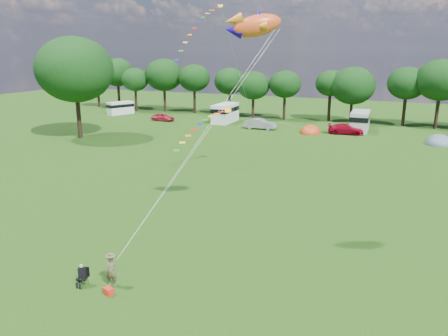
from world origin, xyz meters
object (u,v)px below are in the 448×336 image
at_px(car_c, 346,129).
at_px(camp_chair, 83,272).
at_px(campervan_b, 225,112).
at_px(kite_flyer, 111,271).
at_px(campervan_a, 120,108).
at_px(big_tree, 75,70).
at_px(car_b, 260,124).
at_px(fish_kite, 252,26).
at_px(car_a, 163,117).
at_px(tent_orange, 310,133).
at_px(campervan_c, 360,121).
at_px(tent_greyblue, 439,144).

height_order(car_c, camp_chair, car_c).
distance_m(campervan_b, kite_flyer, 51.71).
xyz_separation_m(campervan_a, campervan_b, (21.25, -0.57, 0.38)).
height_order(big_tree, campervan_a, big_tree).
relative_size(car_b, fish_kite, 1.31).
height_order(car_c, fish_kite, fish_kite).
bearing_deg(kite_flyer, car_b, 77.48).
xyz_separation_m(campervan_b, fish_kite, (19.42, -40.85, 11.27)).
bearing_deg(car_a, tent_orange, -94.59).
distance_m(car_a, camp_chair, 52.59).
xyz_separation_m(big_tree, campervan_a, (-8.43, 20.32, -7.78)).
relative_size(campervan_c, camp_chair, 4.98).
height_order(car_a, campervan_a, campervan_a).
distance_m(campervan_b, camp_chair, 51.83).
height_order(car_a, tent_greyblue, car_a).
xyz_separation_m(campervan_c, camp_chair, (-7.35, -50.43, -0.83)).
bearing_deg(campervan_b, camp_chair, -165.60).
bearing_deg(camp_chair, tent_orange, 71.26).
relative_size(car_b, tent_orange, 1.34).
height_order(tent_greyblue, kite_flyer, kite_flyer).
height_order(car_a, campervan_b, campervan_b).
bearing_deg(camp_chair, campervan_a, 107.52).
xyz_separation_m(car_c, fish_kite, (-0.31, -38.07, 12.17)).
height_order(campervan_a, campervan_c, campervan_c).
bearing_deg(camp_chair, car_a, 99.70).
distance_m(car_b, tent_orange, 7.75).
distance_m(campervan_a, tent_greyblue, 53.14).
relative_size(car_b, campervan_b, 0.73).
bearing_deg(fish_kite, camp_chair, -150.72).
xyz_separation_m(campervan_c, tent_orange, (-6.18, -4.62, -1.53)).
distance_m(big_tree, campervan_a, 23.33).
relative_size(car_b, campervan_a, 0.88).
bearing_deg(tent_orange, campervan_b, 164.64).
xyz_separation_m(car_a, fish_kite, (29.43, -37.78, 12.22)).
bearing_deg(car_a, campervan_b, -75.14).
bearing_deg(campervan_b, fish_kite, -155.67).
xyz_separation_m(big_tree, fish_kite, (32.24, -21.10, 3.86)).
distance_m(car_a, fish_kite, 49.43).
xyz_separation_m(campervan_a, tent_greyblue, (52.81, -5.73, -1.21)).
distance_m(tent_orange, fish_kite, 39.17).
bearing_deg(fish_kite, car_c, 60.37).
distance_m(campervan_b, tent_greyblue, 32.02).
distance_m(car_b, campervan_b, 8.24).
xyz_separation_m(car_b, campervan_b, (-7.31, 3.71, 0.82)).
distance_m(big_tree, car_c, 37.63).
bearing_deg(big_tree, campervan_a, 112.53).
height_order(car_b, camp_chair, car_b).
height_order(car_b, tent_greyblue, car_b).
relative_size(campervan_a, fish_kite, 1.49).
bearing_deg(big_tree, campervan_c, 30.76).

